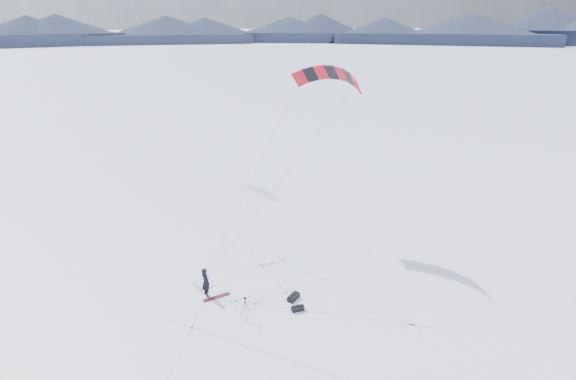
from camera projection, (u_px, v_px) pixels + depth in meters
ground at (244, 314)px, 22.60m from camera, size 1800.00×1800.00×0.00m
horizon_hills at (240, 239)px, 20.87m from camera, size 704.47×706.88×10.44m
snow_tracks at (240, 325)px, 21.76m from camera, size 17.62×14.39×0.01m
snowkiter at (207, 295)px, 24.13m from camera, size 0.55×0.73×1.81m
snowboard at (217, 297)px, 23.92m from camera, size 1.56×0.34×0.04m
tripod at (245, 305)px, 21.98m from camera, size 0.57×0.59×1.31m
gear_bag_a at (293, 297)px, 23.70m from camera, size 0.89×0.69×0.36m
gear_bag_b at (298, 308)px, 22.80m from camera, size 0.75×0.49×0.31m
power_kite at (329, 78)px, 28.09m from camera, size 12.21×6.44×10.87m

